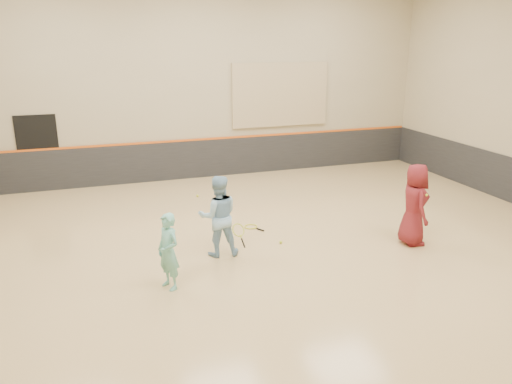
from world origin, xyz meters
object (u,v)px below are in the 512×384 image
object	(u,v)px
instructor	(218,216)
young_man	(414,204)
girl	(168,252)
spare_racket	(251,226)

from	to	relation	value
instructor	young_man	size ratio (longest dim) A/B	0.95
girl	spare_racket	xyz separation A→B (m)	(2.27, 2.34, -0.67)
girl	instructor	size ratio (longest dim) A/B	0.83
instructor	spare_racket	world-z (taller)	instructor
girl	young_man	distance (m)	5.27
girl	young_man	bearing A→B (deg)	67.93
instructor	young_man	bearing A→B (deg)	175.97
instructor	spare_racket	size ratio (longest dim) A/B	2.40
girl	young_man	size ratio (longest dim) A/B	0.79
spare_racket	instructor	bearing A→B (deg)	-131.15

